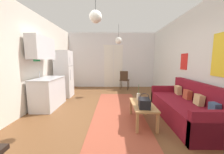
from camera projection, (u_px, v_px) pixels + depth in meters
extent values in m
cube|color=brown|center=(110.00, 117.00, 3.42)|extent=(5.07, 7.99, 0.10)
cube|color=silver|center=(112.00, 60.00, 6.95)|extent=(4.67, 0.10, 2.83)
cube|color=white|center=(109.00, 67.00, 6.93)|extent=(0.48, 0.02, 2.15)
cube|color=white|center=(118.00, 67.00, 6.93)|extent=(0.48, 0.02, 2.15)
cube|color=white|center=(113.00, 45.00, 6.79)|extent=(1.05, 0.03, 0.06)
cube|color=silver|center=(203.00, 60.00, 3.22)|extent=(0.10, 7.59, 2.83)
cube|color=red|center=(184.00, 62.00, 3.95)|extent=(0.02, 0.34, 0.48)
cube|color=silver|center=(18.00, 60.00, 3.25)|extent=(0.10, 7.59, 2.83)
cube|color=green|center=(37.00, 55.00, 3.94)|extent=(0.02, 0.32, 0.40)
cube|color=#9E4733|center=(118.00, 110.00, 3.73)|extent=(1.28, 3.61, 0.01)
cube|color=maroon|center=(183.00, 111.00, 3.11)|extent=(0.88, 2.12, 0.46)
cube|color=maroon|center=(199.00, 102.00, 3.08)|extent=(0.15, 2.12, 0.90)
cube|color=maroon|center=(216.00, 130.00, 2.10)|extent=(0.88, 0.11, 0.63)
cube|color=maroon|center=(166.00, 96.00, 4.10)|extent=(0.88, 0.11, 0.63)
cube|color=#3D5B7F|center=(215.00, 108.00, 2.42)|extent=(0.13, 0.19, 0.19)
cube|color=tan|center=(199.00, 100.00, 2.84)|extent=(0.16, 0.24, 0.24)
cube|color=#B74C33|center=(187.00, 95.00, 3.28)|extent=(0.15, 0.23, 0.23)
cube|color=tan|center=(178.00, 90.00, 3.75)|extent=(0.16, 0.25, 0.25)
cube|color=#B27F4C|center=(143.00, 105.00, 2.97)|extent=(0.47, 0.98, 0.04)
cube|color=#B27F4C|center=(137.00, 123.00, 2.55)|extent=(0.05, 0.05, 0.41)
cube|color=#B27F4C|center=(158.00, 123.00, 2.55)|extent=(0.05, 0.05, 0.41)
cube|color=#B27F4C|center=(131.00, 107.00, 3.44)|extent=(0.05, 0.05, 0.41)
cube|color=#B27F4C|center=(146.00, 107.00, 3.44)|extent=(0.05, 0.05, 0.41)
cylinder|color=beige|center=(138.00, 97.00, 3.24)|extent=(0.08, 0.08, 0.17)
cylinder|color=#477F42|center=(139.00, 89.00, 3.22)|extent=(0.01, 0.01, 0.22)
cube|color=black|center=(144.00, 103.00, 2.72)|extent=(0.25, 0.33, 0.19)
torus|color=black|center=(144.00, 98.00, 2.70)|extent=(0.20, 0.01, 0.20)
cube|color=white|center=(64.00, 74.00, 5.08)|extent=(0.57, 0.58, 1.78)
cube|color=#4C4C51|center=(71.00, 66.00, 5.04)|extent=(0.01, 0.56, 0.01)
cylinder|color=#B7BABF|center=(70.00, 60.00, 4.85)|extent=(0.02, 0.02, 0.25)
cylinder|color=#B7BABF|center=(70.00, 75.00, 4.92)|extent=(0.02, 0.02, 0.39)
cube|color=silver|center=(49.00, 93.00, 3.98)|extent=(0.59, 1.16, 0.87)
cube|color=#B7BABF|center=(48.00, 78.00, 3.92)|extent=(0.62, 1.19, 0.03)
cube|color=#999BA0|center=(48.00, 80.00, 3.90)|extent=(0.36, 0.40, 0.10)
cylinder|color=#B7BABF|center=(39.00, 75.00, 3.89)|extent=(0.02, 0.02, 0.20)
cube|color=silver|center=(41.00, 48.00, 3.81)|extent=(0.32, 1.04, 0.66)
cylinder|color=#382619|center=(129.00, 84.00, 6.57)|extent=(0.03, 0.03, 0.44)
cylinder|color=#382619|center=(122.00, 84.00, 6.67)|extent=(0.03, 0.03, 0.44)
cylinder|color=#382619|center=(128.00, 86.00, 6.24)|extent=(0.03, 0.03, 0.44)
cylinder|color=#382619|center=(120.00, 85.00, 6.34)|extent=(0.03, 0.03, 0.44)
cube|color=#382619|center=(125.00, 80.00, 6.43)|extent=(0.51, 0.50, 0.04)
cube|color=#382619|center=(124.00, 76.00, 6.23)|extent=(0.37, 0.13, 0.45)
sphere|color=white|center=(96.00, 17.00, 2.49)|extent=(0.24, 0.24, 0.24)
cylinder|color=black|center=(119.00, 31.00, 5.17)|extent=(0.01, 0.01, 0.50)
sphere|color=white|center=(119.00, 41.00, 5.21)|extent=(0.27, 0.27, 0.27)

